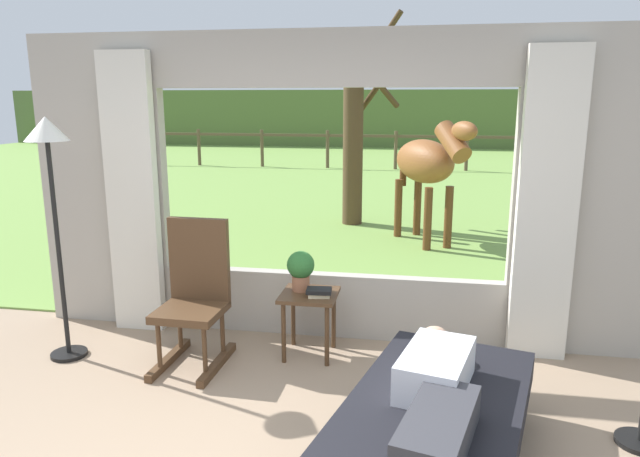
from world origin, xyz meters
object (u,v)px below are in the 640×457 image
object	(u,v)px
floor_lamp_left	(50,166)
horse	(427,163)
potted_plant	(301,268)
book_stack	(319,292)
side_table	(309,304)
pasture_tree	(355,134)
reclining_person	(436,387)
rocking_chair	(195,294)
recliner_sofa	(434,434)

from	to	relation	value
floor_lamp_left	horse	distance (m)	5.04
potted_plant	book_stack	world-z (taller)	potted_plant
side_table	pasture_tree	distance (m)	5.09
reclining_person	book_stack	distance (m)	1.57
side_table	horse	distance (m)	3.99
potted_plant	pasture_tree	xyz separation A→B (m)	(-0.14, 4.92, 0.77)
floor_lamp_left	pasture_tree	distance (m)	5.59
rocking_chair	pasture_tree	xyz separation A→B (m)	(0.62, 5.22, 0.93)
reclining_person	horse	distance (m)	5.23
reclining_person	book_stack	xyz separation A→B (m)	(-0.86, 1.31, 0.03)
floor_lamp_left	horse	xyz separation A→B (m)	(2.81, 4.17, -0.37)
rocking_chair	floor_lamp_left	world-z (taller)	floor_lamp_left
rocking_chair	floor_lamp_left	distance (m)	1.44
recliner_sofa	book_stack	bearing A→B (deg)	138.41
rocking_chair	floor_lamp_left	size ratio (longest dim) A/B	0.59
rocking_chair	recliner_sofa	bearing A→B (deg)	-29.48
floor_lamp_left	book_stack	bearing A→B (deg)	8.23
recliner_sofa	potted_plant	bearing A→B (deg)	140.72
book_stack	floor_lamp_left	world-z (taller)	floor_lamp_left
pasture_tree	book_stack	bearing A→B (deg)	-86.41
horse	pasture_tree	xyz separation A→B (m)	(-1.14, 1.16, 0.32)
potted_plant	rocking_chair	bearing A→B (deg)	-158.19
recliner_sofa	book_stack	size ratio (longest dim) A/B	9.23
floor_lamp_left	pasture_tree	world-z (taller)	pasture_tree
floor_lamp_left	reclining_person	bearing A→B (deg)	-19.68
pasture_tree	side_table	bearing A→B (deg)	-87.42
pasture_tree	recliner_sofa	bearing A→B (deg)	-79.41
reclining_person	rocking_chair	size ratio (longest dim) A/B	1.27
side_table	book_stack	size ratio (longest dim) A/B	2.57
reclining_person	potted_plant	xyz separation A→B (m)	(-1.03, 1.43, 0.18)
side_table	pasture_tree	world-z (taller)	pasture_tree
book_stack	floor_lamp_left	bearing A→B (deg)	-171.77
floor_lamp_left	recliner_sofa	bearing A→B (deg)	-18.81
potted_plant	reclining_person	bearing A→B (deg)	-54.22
recliner_sofa	reclining_person	world-z (taller)	reclining_person
potted_plant	horse	bearing A→B (deg)	75.17
recliner_sofa	book_stack	distance (m)	1.56
potted_plant	horse	world-z (taller)	horse
side_table	pasture_tree	size ratio (longest dim) A/B	0.16
reclining_person	book_stack	world-z (taller)	reclining_person
horse	recliner_sofa	bearing A→B (deg)	60.26
side_table	horse	xyz separation A→B (m)	(0.91, 3.81, 0.73)
rocking_chair	floor_lamp_left	xyz separation A→B (m)	(-1.05, -0.11, 0.98)
book_stack	floor_lamp_left	distance (m)	2.23
book_stack	potted_plant	bearing A→B (deg)	143.43
rocking_chair	side_table	bearing A→B (deg)	17.69
horse	book_stack	bearing A→B (deg)	47.86
side_table	horse	bearing A→B (deg)	76.53
rocking_chair	side_table	size ratio (longest dim) A/B	2.15
rocking_chair	side_table	distance (m)	0.89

